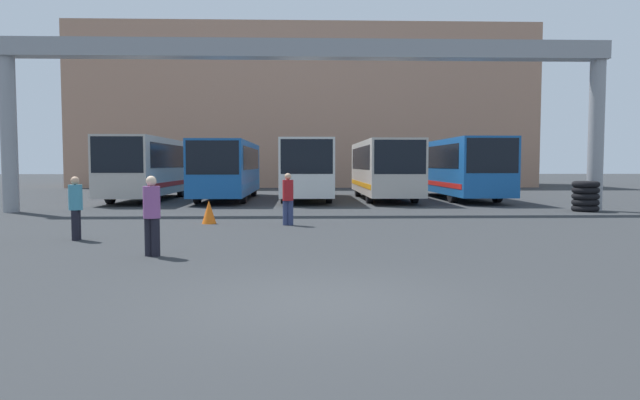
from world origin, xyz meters
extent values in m
plane|color=#2D3033|center=(0.00, 0.00, 0.00)|extent=(200.00, 200.00, 0.00)
cube|color=tan|center=(0.00, 43.43, 6.52)|extent=(37.60, 12.00, 13.05)
cylinder|color=gray|center=(-11.58, 14.96, 3.00)|extent=(0.60, 0.60, 6.00)
cylinder|color=gray|center=(11.58, 14.96, 3.00)|extent=(0.60, 0.60, 6.00)
cube|color=gray|center=(0.00, 14.96, 6.35)|extent=(23.75, 0.80, 0.70)
cube|color=beige|center=(-8.21, 22.40, 1.76)|extent=(2.45, 10.10, 2.82)
cube|color=black|center=(-8.21, 17.37, 2.28)|extent=(2.25, 0.06, 1.58)
cube|color=black|center=(-8.21, 22.40, 2.28)|extent=(2.48, 8.58, 1.19)
cube|color=red|center=(-8.21, 22.40, 0.86)|extent=(2.48, 9.59, 0.24)
cylinder|color=black|center=(-9.27, 19.57, 0.51)|extent=(0.28, 1.03, 1.03)
cylinder|color=black|center=(-7.14, 19.57, 0.51)|extent=(0.28, 1.03, 1.03)
cylinder|color=black|center=(-9.27, 25.22, 0.51)|extent=(0.28, 1.03, 1.03)
cylinder|color=black|center=(-7.14, 25.22, 0.51)|extent=(0.28, 1.03, 1.03)
cube|color=#1959A5|center=(-4.10, 22.60, 1.68)|extent=(2.51, 10.51, 2.65)
cube|color=black|center=(-4.10, 17.37, 2.16)|extent=(2.30, 0.06, 1.49)
cube|color=black|center=(-4.10, 22.60, 2.16)|extent=(2.54, 8.93, 1.11)
cube|color=#1966B2|center=(-4.10, 22.60, 0.83)|extent=(2.54, 9.98, 0.24)
cylinder|color=black|center=(-5.20, 19.66, 0.47)|extent=(0.28, 0.95, 0.95)
cylinder|color=black|center=(-3.01, 19.66, 0.47)|extent=(0.28, 0.95, 0.95)
cylinder|color=black|center=(-5.20, 25.54, 0.47)|extent=(0.28, 0.95, 0.95)
cylinder|color=black|center=(-3.01, 25.54, 0.47)|extent=(0.28, 0.95, 0.95)
cube|color=silver|center=(0.00, 22.48, 1.71)|extent=(2.48, 10.27, 2.72)
cube|color=black|center=(0.00, 17.37, 2.21)|extent=(2.28, 0.06, 1.52)
cube|color=black|center=(0.00, 22.48, 2.21)|extent=(2.51, 8.73, 1.14)
cube|color=red|center=(0.00, 22.48, 0.84)|extent=(2.51, 9.75, 0.24)
cylinder|color=black|center=(-1.08, 19.60, 0.47)|extent=(0.28, 0.94, 0.94)
cylinder|color=black|center=(1.08, 19.60, 0.47)|extent=(0.28, 0.94, 0.94)
cylinder|color=black|center=(-1.08, 25.35, 0.47)|extent=(0.28, 0.94, 0.94)
cylinder|color=black|center=(1.08, 25.35, 0.47)|extent=(0.28, 0.94, 0.94)
cube|color=beige|center=(4.10, 22.38, 1.70)|extent=(2.50, 10.07, 2.69)
cube|color=black|center=(4.10, 17.37, 2.19)|extent=(2.30, 0.06, 1.51)
cube|color=black|center=(4.10, 22.38, 2.19)|extent=(2.53, 8.56, 1.13)
cube|color=orange|center=(4.10, 22.38, 0.84)|extent=(2.53, 9.56, 0.24)
cylinder|color=black|center=(3.02, 19.56, 0.53)|extent=(0.28, 1.06, 1.06)
cylinder|color=black|center=(5.19, 19.56, 0.53)|extent=(0.28, 1.06, 1.06)
cylinder|color=black|center=(3.02, 25.20, 0.53)|extent=(0.28, 1.06, 1.06)
cylinder|color=black|center=(5.19, 25.20, 0.53)|extent=(0.28, 1.06, 1.06)
cube|color=#1959A5|center=(8.21, 23.06, 1.74)|extent=(2.54, 11.42, 2.78)
cube|color=black|center=(8.21, 17.37, 2.25)|extent=(2.33, 0.06, 1.56)
cube|color=black|center=(8.21, 23.06, 2.25)|extent=(2.57, 9.71, 1.17)
cube|color=red|center=(8.21, 23.06, 0.85)|extent=(2.57, 10.85, 0.24)
cylinder|color=black|center=(7.10, 19.86, 0.54)|extent=(0.28, 1.09, 1.09)
cylinder|color=black|center=(9.32, 19.86, 0.54)|extent=(0.28, 1.09, 1.09)
cylinder|color=black|center=(7.10, 26.26, 0.54)|extent=(0.28, 1.09, 1.09)
cylinder|color=black|center=(9.32, 26.26, 0.54)|extent=(0.28, 1.09, 1.09)
cylinder|color=black|center=(-5.79, 6.51, 0.37)|extent=(0.17, 0.17, 0.75)
cylinder|color=black|center=(-5.80, 6.65, 0.37)|extent=(0.17, 0.17, 0.75)
cylinder|color=teal|center=(-5.79, 6.58, 1.06)|extent=(0.33, 0.33, 0.62)
sphere|color=tan|center=(-5.79, 6.58, 1.47)|extent=(0.20, 0.20, 0.20)
cylinder|color=black|center=(-3.34, 4.07, 0.39)|extent=(0.18, 0.18, 0.78)
cylinder|color=black|center=(-3.20, 4.02, 0.39)|extent=(0.18, 0.18, 0.78)
cylinder|color=#8C4C8C|center=(-3.27, 4.04, 1.10)|extent=(0.34, 0.34, 0.65)
sphere|color=beige|center=(-3.27, 4.04, 1.53)|extent=(0.21, 0.21, 0.21)
cylinder|color=navy|center=(-0.72, 9.86, 0.38)|extent=(0.17, 0.17, 0.76)
cylinder|color=navy|center=(-0.57, 9.84, 0.38)|extent=(0.17, 0.17, 0.76)
cylinder|color=#A5191E|center=(-0.64, 9.85, 1.08)|extent=(0.33, 0.33, 0.63)
sphere|color=tan|center=(-0.64, 9.85, 1.50)|extent=(0.21, 0.21, 0.21)
cone|color=orange|center=(-3.15, 10.39, 0.37)|extent=(0.45, 0.45, 0.74)
torus|color=black|center=(11.03, 14.60, 0.12)|extent=(1.04, 1.04, 0.24)
torus|color=black|center=(11.03, 14.60, 0.36)|extent=(1.04, 1.04, 0.24)
torus|color=black|center=(11.03, 14.60, 0.60)|extent=(1.04, 1.04, 0.24)
torus|color=black|center=(11.03, 14.60, 0.84)|extent=(1.04, 1.04, 0.24)
torus|color=black|center=(11.03, 14.60, 1.08)|extent=(1.04, 1.04, 0.24)
camera|label=1|loc=(-0.22, -7.60, 1.88)|focal=32.00mm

